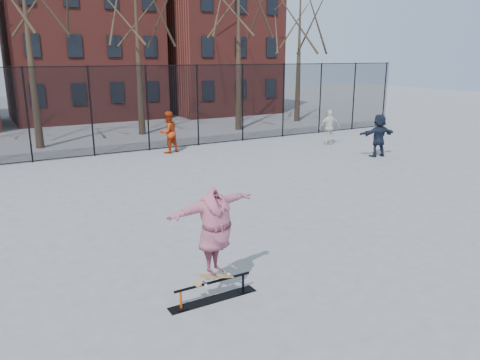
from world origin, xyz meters
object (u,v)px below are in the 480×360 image
skate_rail (213,292)px  skateboard (216,278)px  bystander_red (168,132)px  bystander_navy (379,135)px  bystander_white (330,127)px  skater (215,235)px

skate_rail → skateboard: (0.06, 0.00, 0.28)m
skate_rail → bystander_red: bearing=71.5°
bystander_navy → bystander_red: bearing=-25.7°
skate_rail → bystander_white: (12.24, 11.02, 0.74)m
bystander_navy → skater: bearing=41.8°
bystander_red → bystander_white: bearing=148.4°
skateboard → bystander_navy: 14.43m
skater → bystander_white: bearing=25.5°
skateboard → bystander_red: size_ratio=0.39×
skater → bystander_navy: 14.42m
skateboard → bystander_navy: bystander_navy is taller
skater → bystander_white: size_ratio=1.13×
skater → bystander_white: (12.18, 11.02, -0.40)m
skateboard → bystander_white: bystander_white is taller
bystander_red → bystander_navy: 9.57m
skateboard → skater: (0.00, 0.00, 0.86)m
skate_rail → bystander_white: size_ratio=0.98×
skate_rail → skater: size_ratio=0.87×
bystander_white → skater: bearing=66.4°
skateboard → bystander_white: bearing=42.1°
bystander_white → skateboard: bearing=66.4°
bystander_white → bystander_navy: (0.01, -3.31, 0.07)m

